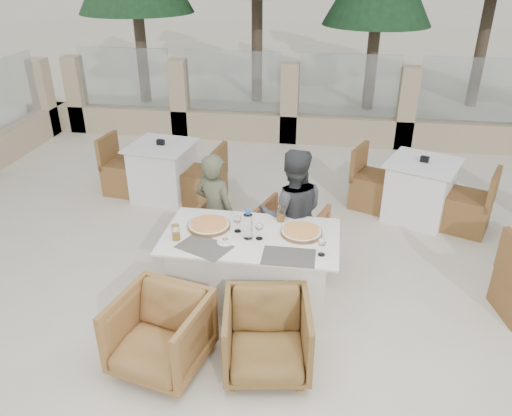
# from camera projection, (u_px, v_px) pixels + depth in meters

# --- Properties ---
(ground) EXTENTS (80.00, 80.00, 0.00)m
(ground) POSITION_uv_depth(u_px,v_px,m) (240.00, 305.00, 4.87)
(ground) COLOR beige
(ground) RESTS_ON ground
(sand_patch) EXTENTS (30.00, 16.00, 0.01)m
(sand_patch) POSITION_uv_depth(u_px,v_px,m) (315.00, 52.00, 17.17)
(sand_patch) COLOR beige
(sand_patch) RESTS_ON ground
(perimeter_wall_far) EXTENTS (10.00, 0.34, 1.60)m
(perimeter_wall_far) POSITION_uv_depth(u_px,v_px,m) (290.00, 98.00, 8.73)
(perimeter_wall_far) COLOR tan
(perimeter_wall_far) RESTS_ON ground
(dining_table) EXTENTS (1.60, 0.90, 0.77)m
(dining_table) POSITION_uv_depth(u_px,v_px,m) (251.00, 271.00, 4.72)
(dining_table) COLOR white
(dining_table) RESTS_ON ground
(placemat_near_left) EXTENTS (0.53, 0.46, 0.00)m
(placemat_near_left) POSITION_uv_depth(u_px,v_px,m) (204.00, 247.00, 4.36)
(placemat_near_left) COLOR #58524B
(placemat_near_left) RESTS_ON dining_table
(placemat_near_right) EXTENTS (0.45, 0.30, 0.00)m
(placemat_near_right) POSITION_uv_depth(u_px,v_px,m) (289.00, 257.00, 4.22)
(placemat_near_right) COLOR #4E4A43
(placemat_near_right) RESTS_ON dining_table
(pizza_left) EXTENTS (0.47, 0.47, 0.05)m
(pizza_left) POSITION_uv_depth(u_px,v_px,m) (209.00, 225.00, 4.67)
(pizza_left) COLOR #D8481D
(pizza_left) RESTS_ON dining_table
(pizza_right) EXTENTS (0.42, 0.42, 0.05)m
(pizza_right) POSITION_uv_depth(u_px,v_px,m) (301.00, 232.00, 4.55)
(pizza_right) COLOR #C75F1B
(pizza_right) RESTS_ON dining_table
(water_bottle) EXTENTS (0.09, 0.09, 0.28)m
(water_bottle) POSITION_uv_depth(u_px,v_px,m) (248.00, 224.00, 4.44)
(water_bottle) COLOR #C0DAFD
(water_bottle) RESTS_ON dining_table
(wine_glass_centre) EXTENTS (0.10, 0.10, 0.18)m
(wine_glass_centre) POSITION_uv_depth(u_px,v_px,m) (238.00, 223.00, 4.57)
(wine_glass_centre) COLOR white
(wine_glass_centre) RESTS_ON dining_table
(wine_glass_near) EXTENTS (0.09, 0.09, 0.18)m
(wine_glass_near) POSITION_uv_depth(u_px,v_px,m) (259.00, 230.00, 4.45)
(wine_glass_near) COLOR white
(wine_glass_near) RESTS_ON dining_table
(wine_glass_corner) EXTENTS (0.09, 0.09, 0.18)m
(wine_glass_corner) POSITION_uv_depth(u_px,v_px,m) (322.00, 246.00, 4.21)
(wine_glass_corner) COLOR white
(wine_glass_corner) RESTS_ON dining_table
(beer_glass_left) EXTENTS (0.08, 0.08, 0.14)m
(beer_glass_left) POSITION_uv_depth(u_px,v_px,m) (176.00, 232.00, 4.45)
(beer_glass_left) COLOR gold
(beer_glass_left) RESTS_ON dining_table
(beer_glass_right) EXTENTS (0.08, 0.08, 0.15)m
(beer_glass_right) POSITION_uv_depth(u_px,v_px,m) (281.00, 214.00, 4.75)
(beer_glass_right) COLOR orange
(beer_glass_right) RESTS_ON dining_table
(olive_dish) EXTENTS (0.11, 0.11, 0.04)m
(olive_dish) POSITION_uv_depth(u_px,v_px,m) (225.00, 240.00, 4.42)
(olive_dish) COLOR white
(olive_dish) RESTS_ON dining_table
(armchair_far_left) EXTENTS (0.81, 0.83, 0.63)m
(armchair_far_left) POSITION_uv_depth(u_px,v_px,m) (219.00, 242.00, 5.32)
(armchair_far_left) COLOR brown
(armchair_far_left) RESTS_ON ground
(armchair_far_right) EXTENTS (0.88, 0.89, 0.65)m
(armchair_far_right) POSITION_uv_depth(u_px,v_px,m) (289.00, 234.00, 5.45)
(armchair_far_right) COLOR #9B6038
(armchair_far_right) RESTS_ON ground
(armchair_near_left) EXTENTS (0.84, 0.85, 0.65)m
(armchair_near_left) POSITION_uv_depth(u_px,v_px,m) (160.00, 333.00, 4.02)
(armchair_near_left) COLOR olive
(armchair_near_left) RESTS_ON ground
(armchair_near_right) EXTENTS (0.79, 0.80, 0.64)m
(armchair_near_right) POSITION_uv_depth(u_px,v_px,m) (267.00, 336.00, 4.01)
(armchair_near_right) COLOR brown
(armchair_near_right) RESTS_ON ground
(diner_left) EXTENTS (0.57, 0.49, 1.31)m
(diner_left) POSITION_uv_depth(u_px,v_px,m) (215.00, 213.00, 5.18)
(diner_left) COLOR #54563E
(diner_left) RESTS_ON ground
(diner_right) EXTENTS (0.76, 0.64, 1.41)m
(diner_right) POSITION_uv_depth(u_px,v_px,m) (292.00, 215.00, 5.03)
(diner_right) COLOR #3E4043
(diner_right) RESTS_ON ground
(bg_table_a) EXTENTS (1.73, 1.02, 0.77)m
(bg_table_a) POSITION_uv_depth(u_px,v_px,m) (163.00, 171.00, 6.86)
(bg_table_a) COLOR white
(bg_table_a) RESTS_ON ground
(bg_table_b) EXTENTS (1.83, 1.39, 0.77)m
(bg_table_b) POSITION_uv_depth(u_px,v_px,m) (420.00, 190.00, 6.31)
(bg_table_b) COLOR white
(bg_table_b) RESTS_ON ground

